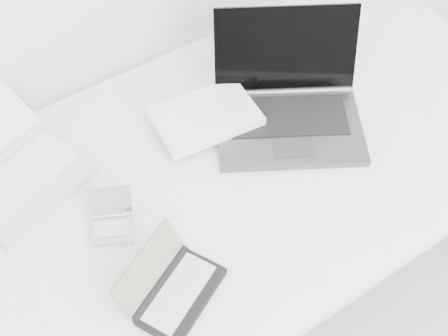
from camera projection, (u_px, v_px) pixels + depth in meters
desk at (225, 180)px, 1.43m from camera, size 1.60×0.80×0.73m
laptop_large at (263, 109)px, 1.46m from camera, size 0.52×0.43×0.22m
netbook_open_white at (10, 169)px, 1.36m from camera, size 0.38×0.42×0.12m
pda_silver at (111, 222)px, 1.29m from camera, size 0.13×0.14×0.06m
palmtop_charcoal at (172, 289)px, 1.19m from camera, size 0.23×0.20×0.10m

